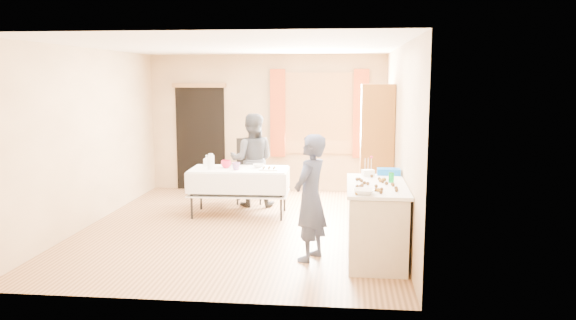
# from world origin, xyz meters

# --- Properties ---
(floor) EXTENTS (4.50, 5.50, 0.02)m
(floor) POSITION_xyz_m (0.00, 0.00, -0.01)
(floor) COLOR #9E7047
(floor) RESTS_ON ground
(ceiling) EXTENTS (4.50, 5.50, 0.02)m
(ceiling) POSITION_xyz_m (0.00, 0.00, 2.61)
(ceiling) COLOR white
(ceiling) RESTS_ON floor
(wall_back) EXTENTS (4.50, 0.02, 2.60)m
(wall_back) POSITION_xyz_m (0.00, 2.76, 1.30)
(wall_back) COLOR tan
(wall_back) RESTS_ON floor
(wall_front) EXTENTS (4.50, 0.02, 2.60)m
(wall_front) POSITION_xyz_m (0.00, -2.76, 1.30)
(wall_front) COLOR tan
(wall_front) RESTS_ON floor
(wall_left) EXTENTS (0.02, 5.50, 2.60)m
(wall_left) POSITION_xyz_m (-2.26, 0.00, 1.30)
(wall_left) COLOR tan
(wall_left) RESTS_ON floor
(wall_right) EXTENTS (0.02, 5.50, 2.60)m
(wall_right) POSITION_xyz_m (2.26, 0.00, 1.30)
(wall_right) COLOR tan
(wall_right) RESTS_ON floor
(window_frame) EXTENTS (1.32, 0.06, 1.52)m
(window_frame) POSITION_xyz_m (1.00, 2.72, 1.50)
(window_frame) COLOR olive
(window_frame) RESTS_ON wall_back
(window_pane) EXTENTS (1.20, 0.02, 1.40)m
(window_pane) POSITION_xyz_m (1.00, 2.71, 1.50)
(window_pane) COLOR white
(window_pane) RESTS_ON wall_back
(curtain_left) EXTENTS (0.28, 0.06, 1.65)m
(curtain_left) POSITION_xyz_m (0.22, 2.67, 1.50)
(curtain_left) COLOR #AD401B
(curtain_left) RESTS_ON wall_back
(curtain_right) EXTENTS (0.28, 0.06, 1.65)m
(curtain_right) POSITION_xyz_m (1.78, 2.67, 1.50)
(curtain_right) COLOR #AD401B
(curtain_right) RESTS_ON wall_back
(doorway) EXTENTS (0.95, 0.04, 2.00)m
(doorway) POSITION_xyz_m (-1.30, 2.73, 1.00)
(doorway) COLOR black
(doorway) RESTS_ON floor
(door_lintel) EXTENTS (1.05, 0.06, 0.08)m
(door_lintel) POSITION_xyz_m (-1.30, 2.70, 2.02)
(door_lintel) COLOR olive
(door_lintel) RESTS_ON wall_back
(cabinet) EXTENTS (0.50, 0.60, 2.07)m
(cabinet) POSITION_xyz_m (1.99, 0.91, 1.04)
(cabinet) COLOR brown
(cabinet) RESTS_ON floor
(counter) EXTENTS (0.70, 1.48, 0.91)m
(counter) POSITION_xyz_m (1.89, -1.21, 0.45)
(counter) COLOR #B9AC98
(counter) RESTS_ON floor
(party_table) EXTENTS (1.57, 0.84, 0.75)m
(party_table) POSITION_xyz_m (-0.16, 0.74, 0.45)
(party_table) COLOR black
(party_table) RESTS_ON floor
(chair) EXTENTS (0.51, 0.51, 1.11)m
(chair) POSITION_xyz_m (-0.16, 1.67, 0.33)
(chair) COLOR black
(chair) RESTS_ON floor
(girl) EXTENTS (0.81, 0.76, 1.52)m
(girl) POSITION_xyz_m (1.11, -1.35, 0.76)
(girl) COLOR #282F4A
(girl) RESTS_ON floor
(woman) EXTENTS (0.85, 0.70, 1.58)m
(woman) POSITION_xyz_m (-0.06, 1.41, 0.79)
(woman) COLOR black
(woman) RESTS_ON floor
(soda_can) EXTENTS (0.08, 0.08, 0.12)m
(soda_can) POSITION_xyz_m (2.07, -1.08, 0.97)
(soda_can) COLOR #089C37
(soda_can) RESTS_ON counter
(mixing_bowl) EXTENTS (0.32, 0.32, 0.06)m
(mixing_bowl) POSITION_xyz_m (1.72, -1.81, 0.94)
(mixing_bowl) COLOR white
(mixing_bowl) RESTS_ON counter
(foam_block) EXTENTS (0.18, 0.15, 0.08)m
(foam_block) POSITION_xyz_m (1.81, -0.64, 0.95)
(foam_block) COLOR white
(foam_block) RESTS_ON counter
(blue_basket) EXTENTS (0.30, 0.21, 0.08)m
(blue_basket) POSITION_xyz_m (2.08, -0.52, 0.95)
(blue_basket) COLOR blue
(blue_basket) RESTS_ON counter
(pitcher) EXTENTS (0.13, 0.13, 0.22)m
(pitcher) POSITION_xyz_m (-0.59, 0.64, 0.86)
(pitcher) COLOR silver
(pitcher) RESTS_ON party_table
(cup_red) EXTENTS (0.25, 0.25, 0.12)m
(cup_red) POSITION_xyz_m (-0.37, 0.77, 0.81)
(cup_red) COLOR #BD1837
(cup_red) RESTS_ON party_table
(cup_rainbow) EXTENTS (0.18, 0.18, 0.12)m
(cup_rainbow) POSITION_xyz_m (-0.18, 0.58, 0.81)
(cup_rainbow) COLOR red
(cup_rainbow) RESTS_ON party_table
(small_bowl) EXTENTS (0.21, 0.21, 0.06)m
(small_bowl) POSITION_xyz_m (0.14, 0.86, 0.78)
(small_bowl) COLOR white
(small_bowl) RESTS_ON party_table
(pastry_tray) EXTENTS (0.28, 0.21, 0.02)m
(pastry_tray) POSITION_xyz_m (0.33, 0.65, 0.76)
(pastry_tray) COLOR white
(pastry_tray) RESTS_ON party_table
(bottle) EXTENTS (0.08, 0.09, 0.18)m
(bottle) POSITION_xyz_m (-0.73, 0.92, 0.84)
(bottle) COLOR white
(bottle) RESTS_ON party_table
(cake_balls) EXTENTS (0.49, 1.12, 0.04)m
(cake_balls) POSITION_xyz_m (1.86, -1.35, 0.93)
(cake_balls) COLOR #3F2314
(cake_balls) RESTS_ON counter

